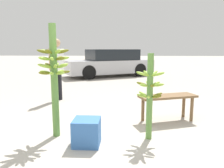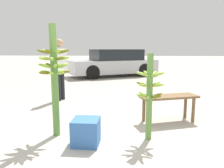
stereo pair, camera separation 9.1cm
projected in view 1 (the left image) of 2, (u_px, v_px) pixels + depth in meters
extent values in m
plane|color=#B2AA9E|center=(96.00, 142.00, 3.20)|extent=(80.00, 80.00, 0.00)
cylinder|color=#5B8C3D|center=(54.00, 82.00, 3.31)|extent=(0.11, 0.11, 1.72)
ellipsoid|color=#93BC3D|center=(58.00, 52.00, 3.13)|extent=(0.17, 0.17, 0.09)
ellipsoid|color=#656718|center=(63.00, 51.00, 3.25)|extent=(0.20, 0.06, 0.09)
ellipsoid|color=#93BC3D|center=(61.00, 51.00, 3.35)|extent=(0.15, 0.19, 0.09)
ellipsoid|color=#93BC3D|center=(53.00, 51.00, 3.38)|extent=(0.11, 0.20, 0.09)
ellipsoid|color=#93BC3D|center=(46.00, 51.00, 3.30)|extent=(0.20, 0.11, 0.09)
ellipsoid|color=#656718|center=(43.00, 52.00, 3.18)|extent=(0.19, 0.14, 0.09)
ellipsoid|color=#656718|center=(49.00, 52.00, 3.10)|extent=(0.07, 0.20, 0.09)
ellipsoid|color=#93BC3D|center=(45.00, 59.00, 3.16)|extent=(0.17, 0.18, 0.08)
ellipsoid|color=#93BC3D|center=(52.00, 59.00, 3.12)|extent=(0.08, 0.20, 0.08)
ellipsoid|color=#656718|center=(60.00, 59.00, 3.18)|extent=(0.19, 0.14, 0.08)
ellipsoid|color=#93BC3D|center=(63.00, 58.00, 3.30)|extent=(0.20, 0.12, 0.08)
ellipsoid|color=#656718|center=(59.00, 58.00, 3.39)|extent=(0.10, 0.20, 0.08)
ellipsoid|color=#656718|center=(51.00, 58.00, 3.38)|extent=(0.15, 0.19, 0.08)
ellipsoid|color=#93BC3D|center=(44.00, 58.00, 3.27)|extent=(0.20, 0.06, 0.08)
ellipsoid|color=#93BC3D|center=(44.00, 66.00, 3.25)|extent=(0.20, 0.09, 0.09)
ellipsoid|color=#93BC3D|center=(47.00, 66.00, 3.15)|extent=(0.13, 0.20, 0.09)
ellipsoid|color=#93BC3D|center=(55.00, 66.00, 3.15)|extent=(0.13, 0.20, 0.09)
ellipsoid|color=#93BC3D|center=(62.00, 66.00, 3.24)|extent=(0.20, 0.09, 0.09)
ellipsoid|color=#93BC3D|center=(63.00, 65.00, 3.36)|extent=(0.18, 0.16, 0.09)
ellipsoid|color=#93BC3D|center=(57.00, 65.00, 3.41)|extent=(0.05, 0.20, 0.09)
ellipsoid|color=#656718|center=(49.00, 65.00, 3.37)|extent=(0.18, 0.16, 0.09)
ellipsoid|color=#656718|center=(64.00, 72.00, 3.32)|extent=(0.20, 0.10, 0.07)
ellipsoid|color=#93BC3D|center=(60.00, 72.00, 3.42)|extent=(0.12, 0.20, 0.07)
ellipsoid|color=#656718|center=(52.00, 72.00, 3.42)|extent=(0.14, 0.19, 0.07)
ellipsoid|color=#93BC3D|center=(45.00, 72.00, 3.32)|extent=(0.20, 0.08, 0.07)
ellipsoid|color=#656718|center=(45.00, 73.00, 3.20)|extent=(0.17, 0.17, 0.07)
ellipsoid|color=#93BC3D|center=(52.00, 73.00, 3.15)|extent=(0.06, 0.20, 0.07)
ellipsoid|color=#93BC3D|center=(60.00, 73.00, 3.20)|extent=(0.19, 0.15, 0.07)
cylinder|color=#5B8C3D|center=(150.00, 97.00, 3.24)|extent=(0.09, 0.09, 1.29)
ellipsoid|color=#93BC3D|center=(146.00, 75.00, 3.09)|extent=(0.14, 0.16, 0.09)
ellipsoid|color=#93BC3D|center=(155.00, 75.00, 3.07)|extent=(0.11, 0.18, 0.09)
ellipsoid|color=#93BC3D|center=(159.00, 74.00, 3.16)|extent=(0.18, 0.06, 0.09)
ellipsoid|color=#93BC3D|center=(155.00, 73.00, 3.27)|extent=(0.14, 0.16, 0.09)
ellipsoid|color=#93BC3D|center=(146.00, 73.00, 3.30)|extent=(0.11, 0.18, 0.09)
ellipsoid|color=#93BC3D|center=(142.00, 74.00, 3.20)|extent=(0.18, 0.06, 0.09)
ellipsoid|color=#93BC3D|center=(144.00, 85.00, 3.14)|extent=(0.16, 0.14, 0.08)
ellipsoid|color=#656718|center=(152.00, 86.00, 3.08)|extent=(0.07, 0.18, 0.08)
ellipsoid|color=#93BC3D|center=(158.00, 85.00, 3.15)|extent=(0.18, 0.10, 0.08)
ellipsoid|color=#93BC3D|center=(156.00, 84.00, 3.28)|extent=(0.16, 0.14, 0.08)
ellipsoid|color=#93BC3D|center=(148.00, 83.00, 3.33)|extent=(0.07, 0.18, 0.08)
ellipsoid|color=#656718|center=(142.00, 84.00, 3.26)|extent=(0.18, 0.10, 0.08)
ellipsoid|color=#93BC3D|center=(149.00, 97.00, 3.12)|extent=(0.08, 0.18, 0.09)
ellipsoid|color=#656718|center=(157.00, 97.00, 3.15)|extent=(0.16, 0.15, 0.09)
ellipsoid|color=#656718|center=(157.00, 95.00, 3.26)|extent=(0.18, 0.09, 0.09)
ellipsoid|color=#93BC3D|center=(151.00, 94.00, 3.35)|extent=(0.08, 0.18, 0.09)
ellipsoid|color=#93BC3D|center=(143.00, 94.00, 3.32)|extent=(0.16, 0.15, 0.09)
ellipsoid|color=#93BC3D|center=(142.00, 96.00, 3.20)|extent=(0.18, 0.09, 0.09)
cylinder|color=black|center=(56.00, 86.00, 5.66)|extent=(0.14, 0.14, 0.80)
cylinder|color=black|center=(60.00, 85.00, 5.83)|extent=(0.14, 0.14, 0.80)
cube|color=white|center=(57.00, 60.00, 5.64)|extent=(0.29, 0.44, 0.57)
cylinder|color=tan|center=(51.00, 59.00, 5.40)|extent=(0.12, 0.12, 0.54)
cylinder|color=tan|center=(62.00, 59.00, 5.87)|extent=(0.12, 0.12, 0.54)
sphere|color=tan|center=(56.00, 43.00, 5.57)|extent=(0.22, 0.22, 0.22)
cube|color=brown|center=(168.00, 96.00, 4.08)|extent=(1.14, 0.70, 0.04)
cylinder|color=brown|center=(143.00, 109.00, 4.12)|extent=(0.06, 0.06, 0.46)
cylinder|color=brown|center=(184.00, 106.00, 4.36)|extent=(0.06, 0.06, 0.46)
cylinder|color=brown|center=(149.00, 113.00, 3.87)|extent=(0.06, 0.06, 0.46)
cylinder|color=brown|center=(192.00, 109.00, 4.11)|extent=(0.06, 0.06, 0.46)
cube|color=#B7B7BC|center=(109.00, 66.00, 10.91)|extent=(4.57, 3.48, 0.63)
cube|color=black|center=(112.00, 55.00, 10.89)|extent=(2.80, 2.45, 0.53)
cylinder|color=black|center=(89.00, 72.00, 9.72)|extent=(0.66, 0.48, 0.64)
cylinder|color=black|center=(79.00, 69.00, 11.07)|extent=(0.66, 0.48, 0.64)
cylinder|color=black|center=(140.00, 70.00, 10.82)|extent=(0.66, 0.48, 0.64)
cylinder|color=black|center=(125.00, 68.00, 12.16)|extent=(0.66, 0.48, 0.64)
cube|color=#386BB2|center=(87.00, 132.00, 3.10)|extent=(0.37, 0.37, 0.37)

